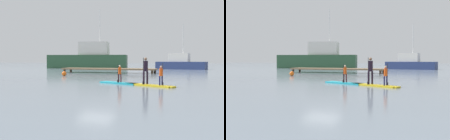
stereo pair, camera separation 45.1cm
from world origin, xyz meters
TOP-DOWN VIEW (x-y plane):
  - ground_plane at (0.00, 0.00)m, footprint 240.00×240.00m
  - paddleboard_near at (1.67, 0.15)m, footprint 3.18×1.87m
  - paddler_child_solo at (1.66, 0.14)m, footprint 0.27×0.38m
  - paddleboard_far at (3.94, -0.89)m, footprint 3.40×2.07m
  - paddler_adult at (3.65, -0.75)m, footprint 0.40×0.48m
  - paddler_child_front at (4.71, -1.26)m, footprint 0.28×0.38m
  - fishing_boat_white_large at (-14.87, 33.01)m, footprint 15.85×7.74m
  - fishing_boat_green_midground at (2.72, 31.90)m, footprint 8.83×3.98m
  - floating_dock at (-4.64, 15.49)m, footprint 12.13×2.39m
  - mooring_buoy_near at (-6.45, 7.24)m, footprint 0.47×0.47m

SIDE VIEW (x-z plane):
  - ground_plane at x=0.00m, z-range 0.00..0.00m
  - paddleboard_near at x=1.67m, z-range 0.00..0.10m
  - paddleboard_far at x=3.94m, z-range 0.00..0.10m
  - mooring_buoy_near at x=-6.45m, z-range 0.00..0.47m
  - floating_dock at x=-4.64m, z-range 0.19..0.76m
  - paddler_child_solo at x=1.66m, z-range 0.14..1.39m
  - paddler_child_front at x=4.71m, z-range 0.11..1.43m
  - fishing_boat_green_midground at x=2.72m, z-range -2.88..4.89m
  - paddler_adult at x=3.65m, z-range 0.22..1.91m
  - fishing_boat_white_large at x=-14.87m, z-range -3.93..7.66m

